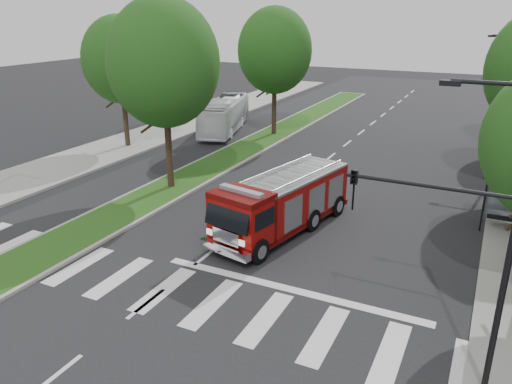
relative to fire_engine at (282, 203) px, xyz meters
The scene contains 10 objects.
ground 4.19m from the fire_engine, 116.28° to the right, with size 140.00×140.00×0.00m, color black.
sidewalk_left 17.53m from the fire_engine, 158.39° to the left, with size 5.00×80.00×0.15m, color gray.
median 16.44m from the fire_engine, 118.24° to the left, with size 3.00×50.00×0.15m.
tree_median_near 9.81m from the fire_engine, 162.53° to the left, with size 5.80×5.80×10.16m.
tree_median_far 18.90m from the fire_engine, 115.26° to the left, with size 5.60×5.60×9.72m.
tree_left_mid 18.52m from the fire_engine, 151.82° to the left, with size 5.20×5.20×9.16m.
streetlight_right_near 11.08m from the fire_engine, 41.94° to the right, with size 4.08×0.22×8.00m.
streetlight_right_far 18.82m from the fire_engine, 62.41° to the left, with size 2.11×0.20×8.00m.
fire_engine is the anchor object (origin of this frame).
city_bus 20.04m from the fire_engine, 126.71° to the left, with size 2.23×9.53×2.65m, color silver.
Camera 1 is at (9.74, -15.46, 9.37)m, focal length 35.00 mm.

